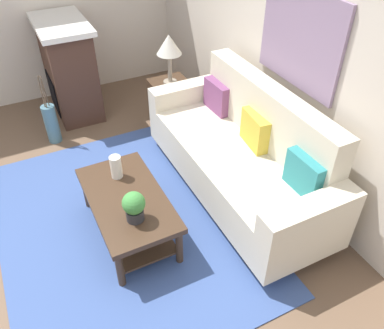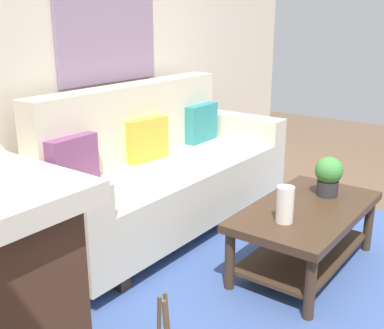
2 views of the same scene
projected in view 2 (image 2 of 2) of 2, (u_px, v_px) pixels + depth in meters
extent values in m
plane|color=brown|center=(382.00, 306.00, 2.70)|extent=(9.53, 9.53, 0.00)
cube|color=beige|center=(96.00, 46.00, 3.56)|extent=(5.53, 0.10, 2.70)
cube|color=#3D5693|center=(299.00, 277.00, 2.98)|extent=(2.78, 2.12, 0.01)
cube|color=beige|center=(166.00, 189.00, 3.58)|extent=(1.85, 0.84, 0.40)
cube|color=beige|center=(132.00, 121.00, 3.62)|extent=(1.85, 0.20, 0.56)
cube|color=beige|center=(53.00, 223.00, 2.76)|extent=(0.20, 0.84, 0.60)
cube|color=beige|center=(238.00, 147.00, 4.33)|extent=(0.20, 0.84, 0.60)
cube|color=#422D1E|center=(84.00, 264.00, 3.02)|extent=(0.08, 0.74, 0.12)
cube|color=#422D1E|center=(225.00, 191.00, 4.29)|extent=(0.08, 0.74, 0.12)
cube|color=#7A4270|center=(72.00, 161.00, 3.04)|extent=(0.37, 0.14, 0.32)
cube|color=gold|center=(146.00, 139.00, 3.58)|extent=(0.37, 0.16, 0.32)
cube|color=teal|center=(200.00, 123.00, 4.11)|extent=(0.36, 0.12, 0.32)
cube|color=#422D1E|center=(307.00, 211.00, 2.97)|extent=(1.10, 0.60, 0.05)
cube|color=#422D1E|center=(304.00, 252.00, 3.05)|extent=(0.98, 0.50, 0.02)
cylinder|color=#422D1E|center=(310.00, 289.00, 2.52)|extent=(0.06, 0.06, 0.38)
cylinder|color=#422D1E|center=(368.00, 226.00, 3.27)|extent=(0.06, 0.06, 0.38)
cylinder|color=#422D1E|center=(230.00, 261.00, 2.80)|extent=(0.06, 0.06, 0.38)
cylinder|color=#422D1E|center=(300.00, 209.00, 3.55)|extent=(0.06, 0.06, 0.38)
cylinder|color=white|center=(285.00, 205.00, 2.72)|extent=(0.10, 0.10, 0.21)
cylinder|color=#2D2D33|center=(327.00, 188.00, 3.14)|extent=(0.14, 0.14, 0.10)
sphere|color=#408A3F|center=(329.00, 170.00, 3.11)|extent=(0.18, 0.18, 0.18)
cube|color=gray|center=(108.00, 28.00, 3.53)|extent=(0.97, 0.03, 0.80)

